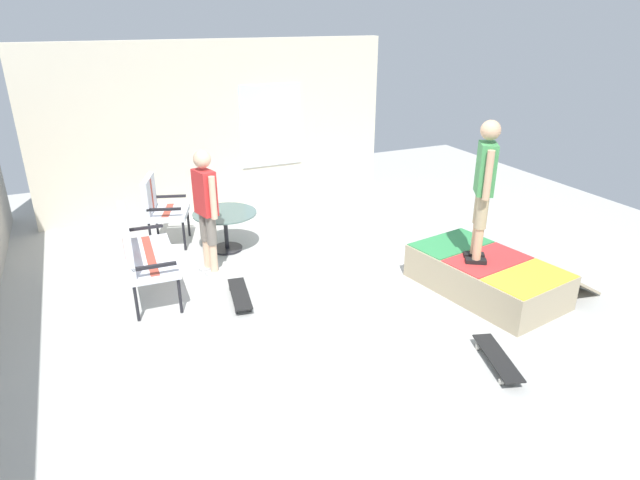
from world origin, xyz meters
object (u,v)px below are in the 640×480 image
patio_bench (139,249)px  person_watching (206,204)px  patio_chair_near_house (159,205)px  skate_ramp (487,275)px  person_skater (484,182)px  patio_table (225,223)px  skateboard_spare (497,358)px  skateboard_by_bench (240,294)px

patio_bench → person_watching: size_ratio=0.78×
patio_chair_near_house → patio_bench: bearing=162.6°
skate_ramp → person_skater: person_skater is taller
patio_table → skateboard_spare: size_ratio=1.09×
patio_chair_near_house → skateboard_spare: bearing=-151.1°
skateboard_by_bench → patio_table: bearing=-9.9°
skate_ramp → patio_table: patio_table is taller
patio_table → person_watching: 0.92m
patio_chair_near_house → patio_table: patio_chair_near_house is taller
person_skater → skateboard_spare: 1.99m
patio_table → patio_chair_near_house: bearing=53.1°
person_watching → skateboard_by_bench: 1.25m
person_watching → skateboard_spare: 3.86m
skate_ramp → person_watching: person_watching is taller
person_watching → skateboard_by_bench: size_ratio=2.00×
patio_bench → person_skater: size_ratio=0.76×
patio_bench → patio_chair_near_house: bearing=-17.4°
person_skater → patio_bench: bearing=66.5°
skateboard_spare → skate_ramp: bearing=-36.5°
patio_bench → skateboard_spare: size_ratio=1.55×
skate_ramp → patio_bench: patio_bench is taller
person_skater → skate_ramp: bearing=-101.9°
skate_ramp → person_skater: size_ratio=1.20×
skate_ramp → skateboard_spare: (-1.25, 0.93, -0.14)m
person_skater → person_watching: bearing=55.8°
skateboard_spare → patio_table: bearing=23.3°
person_skater → skateboard_by_bench: size_ratio=2.03×
person_watching → patio_chair_near_house: bearing=18.5°
patio_chair_near_house → patio_table: bearing=-126.9°
skateboard_by_bench → patio_chair_near_house: bearing=14.1°
person_skater → skateboard_by_bench: person_skater is taller
patio_bench → person_skater: person_skater is taller
patio_table → skateboard_by_bench: (-1.53, 0.27, -0.32)m
person_skater → skateboard_by_bench: 3.11m
skateboard_spare → skateboard_by_bench: bearing=39.9°
skate_ramp → patio_table: 3.63m
patio_bench → patio_chair_near_house: size_ratio=1.25×
person_watching → person_skater: person_skater is taller
patio_bench → patio_table: size_ratio=1.42×
person_skater → skateboard_by_bench: (0.98, 2.64, -1.32)m
person_watching → skateboard_by_bench: (-0.89, -0.12, -0.87)m
skateboard_by_bench → skateboard_spare: bearing=-140.1°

